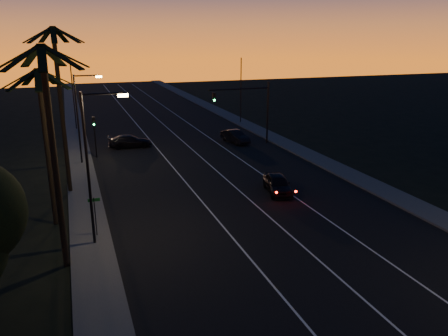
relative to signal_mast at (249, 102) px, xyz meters
name	(u,v)px	position (x,y,z in m)	size (l,w,h in m)	color
road	(217,176)	(-7.14, -9.99, -4.78)	(20.00, 170.00, 0.01)	black
sidewalk_left	(84,190)	(-18.34, -9.99, -4.70)	(2.40, 170.00, 0.16)	#3E3E3B
sidewalk_right	(327,163)	(4.06, -9.99, -4.70)	(2.40, 170.00, 0.16)	#3E3E3B
lane_stripe_left	(184,180)	(-10.14, -9.99, -4.76)	(0.12, 160.00, 0.01)	silver
lane_stripe_mid	(222,176)	(-6.64, -9.99, -4.76)	(0.12, 160.00, 0.01)	silver
lane_stripe_right	(258,172)	(-3.14, -9.99, -4.76)	(0.12, 160.00, 0.01)	silver
palm_near	(52,137)	(-19.74, -21.99, 2.29)	(4.25, 4.16, 11.53)	black
palm_mid	(45,131)	(-20.34, -15.99, 1.47)	(4.25, 4.16, 10.03)	black
palm_far	(60,96)	(-19.34, -9.99, 2.83)	(4.25, 4.16, 12.53)	black
streetlight_left_near	(92,158)	(-17.84, -19.99, 0.54)	(2.55, 0.26, 9.00)	black
streetlight_left_far	(81,112)	(-17.82, -1.99, 0.28)	(2.55, 0.26, 8.50)	black
street_sign	(95,212)	(-17.94, -18.99, -3.13)	(0.70, 0.06, 2.60)	black
signal_mast	(249,102)	(0.00, 0.00, 0.00)	(7.10, 0.41, 7.00)	black
signal_post	(94,130)	(-16.64, -0.01, -1.89)	(0.28, 0.37, 4.20)	black
far_pole_left	(73,95)	(-18.14, 15.01, -0.28)	(0.14, 0.14, 9.00)	black
far_pole_right	(241,91)	(3.86, 12.01, -0.28)	(0.14, 0.14, 9.00)	black
lead_car	(278,184)	(-3.95, -15.50, -4.05)	(2.61, 4.96, 1.44)	black
right_car	(235,136)	(-1.07, 1.29, -4.06)	(2.33, 4.51, 1.42)	black
cross_car	(130,141)	(-12.81, 3.06, -4.09)	(4.84, 2.26, 1.37)	black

